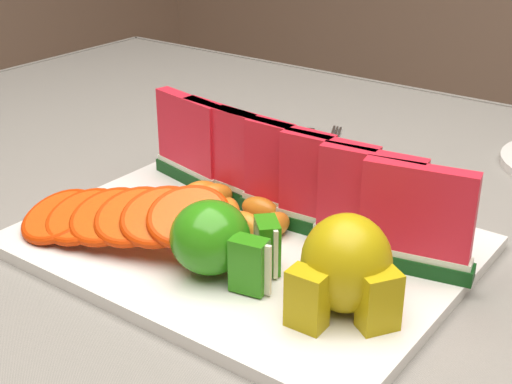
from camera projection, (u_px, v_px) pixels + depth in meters
name	position (u px, v px, depth m)	size (l,w,h in m)	color
table	(310.00, 313.00, 0.76)	(1.40, 0.90, 0.75)	#432615
tablecloth	(311.00, 263.00, 0.74)	(1.53, 1.03, 0.20)	slate
platter	(245.00, 243.00, 0.68)	(0.40, 0.30, 0.01)	silver
apple_cluster	(218.00, 240.00, 0.60)	(0.11, 0.09, 0.06)	#0E7C0D
pear_cluster	(346.00, 267.00, 0.55)	(0.10, 0.10, 0.08)	#B19B1D
fork	(304.00, 150.00, 0.91)	(0.08, 0.19, 0.00)	silver
watermelon_row	(288.00, 177.00, 0.69)	(0.39, 0.07, 0.10)	#0C360C
orange_fan_front	(121.00, 216.00, 0.65)	(0.22, 0.13, 0.06)	#DD4A0A
orange_fan_back	(290.00, 172.00, 0.77)	(0.24, 0.11, 0.04)	#DD4A0A
tangerine_segments	(236.00, 209.00, 0.70)	(0.14, 0.07, 0.03)	#E13602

